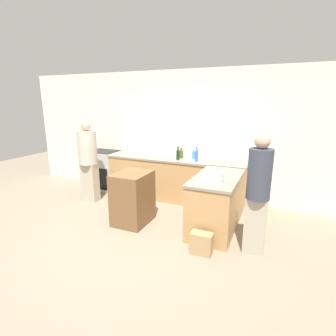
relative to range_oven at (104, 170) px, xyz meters
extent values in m
plane|color=gray|center=(1.85, -1.73, -0.46)|extent=(14.00, 14.00, 0.00)
cube|color=silver|center=(1.85, 0.33, 0.89)|extent=(8.00, 0.06, 2.70)
cube|color=tan|center=(1.85, -0.01, -0.02)|extent=(2.93, 0.62, 0.87)
cube|color=gray|center=(1.85, -0.01, 0.43)|extent=(2.96, 0.65, 0.04)
cube|color=tan|center=(2.99, -0.98, -0.02)|extent=(0.66, 1.33, 0.87)
cube|color=gray|center=(2.99, -0.98, 0.43)|extent=(0.69, 1.36, 0.04)
cube|color=#ADADB2|center=(0.00, 0.00, 0.00)|extent=(0.74, 0.59, 0.91)
cube|color=black|center=(0.00, -0.30, -0.14)|extent=(0.62, 0.01, 0.51)
cube|color=black|center=(0.00, 0.00, 0.45)|extent=(0.68, 0.54, 0.01)
cube|color=brown|center=(1.62, -1.34, -0.01)|extent=(0.54, 0.67, 0.90)
cylinder|color=white|center=(2.97, -1.27, 0.52)|extent=(0.35, 0.35, 0.14)
cylinder|color=#386BB7|center=(2.36, -0.12, 0.55)|extent=(0.07, 0.07, 0.21)
cylinder|color=#386BB7|center=(2.36, -0.12, 0.70)|extent=(0.03, 0.03, 0.08)
cylinder|color=black|center=(1.96, -0.12, 0.55)|extent=(0.07, 0.07, 0.20)
cylinder|color=black|center=(1.96, -0.12, 0.69)|extent=(0.03, 0.03, 0.08)
cylinder|color=#338CBF|center=(2.21, 0.14, 0.52)|extent=(0.06, 0.06, 0.14)
cylinder|color=#338CBF|center=(2.21, 0.14, 0.61)|extent=(0.03, 0.03, 0.05)
cylinder|color=#475B1E|center=(1.96, 0.07, 0.53)|extent=(0.09, 0.09, 0.16)
cylinder|color=#475B1E|center=(1.96, 0.07, 0.64)|extent=(0.04, 0.04, 0.06)
cylinder|color=silver|center=(2.14, -0.14, 0.55)|extent=(0.06, 0.06, 0.20)
cylinder|color=silver|center=(2.14, -0.14, 0.68)|extent=(0.03, 0.03, 0.08)
cube|color=#ADA38E|center=(0.24, -0.81, -0.05)|extent=(0.34, 0.21, 0.81)
cylinder|color=#B7B2A3|center=(0.24, -0.81, 0.69)|extent=(0.38, 0.38, 0.68)
sphere|color=tan|center=(0.24, -0.81, 1.13)|extent=(0.20, 0.20, 0.20)
cube|color=#ADA38E|center=(3.65, -1.48, -0.05)|extent=(0.28, 0.17, 0.81)
cylinder|color=#383D4C|center=(3.65, -1.48, 0.69)|extent=(0.31, 0.31, 0.67)
sphere|color=tan|center=(3.65, -1.48, 1.12)|extent=(0.20, 0.20, 0.20)
cube|color=#A88456|center=(2.99, -1.81, -0.30)|extent=(0.30, 0.17, 0.31)
camera|label=1|loc=(3.88, -4.97, 1.62)|focal=28.00mm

